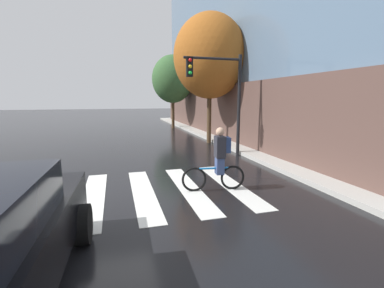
{
  "coord_description": "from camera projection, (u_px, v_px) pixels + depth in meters",
  "views": [
    {
      "loc": [
        0.34,
        -6.82,
        2.42
      ],
      "look_at": [
        2.44,
        0.56,
        1.13
      ],
      "focal_mm": 25.19,
      "sensor_mm": 36.0,
      "label": 1
    }
  ],
  "objects": [
    {
      "name": "street_tree_near",
      "position": [
        210.0,
        57.0,
        14.19
      ],
      "size": [
        3.84,
        3.84,
        6.82
      ],
      "color": "#4C3823",
      "rests_on": "ground"
    },
    {
      "name": "corner_building",
      "position": [
        337.0,
        40.0,
        19.7
      ],
      "size": [
        19.82,
        25.65,
        13.39
      ],
      "color": "brown",
      "rests_on": "ground"
    },
    {
      "name": "cyclist",
      "position": [
        218.0,
        159.0,
        7.08
      ],
      "size": [
        1.71,
        0.38,
        1.69
      ],
      "color": "black",
      "rests_on": "ground"
    },
    {
      "name": "traffic_light_near",
      "position": [
        221.0,
        88.0,
        10.99
      ],
      "size": [
        2.47,
        0.28,
        4.2
      ],
      "color": "black",
      "rests_on": "ground"
    },
    {
      "name": "sidewalk",
      "position": [
        375.0,
        169.0,
        9.13
      ],
      "size": [
        6.5,
        50.0,
        0.15
      ],
      "primitive_type": "cube",
      "color": "#B2AFA8",
      "rests_on": "ground"
    },
    {
      "name": "crosswalk_stripes",
      "position": [
        93.0,
        197.0,
        6.7
      ],
      "size": [
        7.93,
        4.01,
        0.01
      ],
      "color": "silver",
      "rests_on": "ground"
    },
    {
      "name": "street_tree_mid",
      "position": [
        173.0,
        79.0,
        21.6
      ],
      "size": [
        3.3,
        3.3,
        5.86
      ],
      "color": "#4C3823",
      "rests_on": "ground"
    },
    {
      "name": "ground_plane",
      "position": [
        105.0,
        196.0,
        6.78
      ],
      "size": [
        120.0,
        120.0,
        0.0
      ],
      "primitive_type": "plane",
      "color": "black"
    },
    {
      "name": "fire_hydrant",
      "position": [
        252.0,
        135.0,
        14.17
      ],
      "size": [
        0.33,
        0.22,
        0.78
      ],
      "color": "gold",
      "rests_on": "sidewalk"
    }
  ]
}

